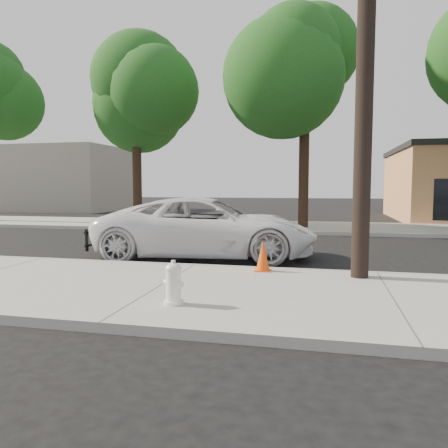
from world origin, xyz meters
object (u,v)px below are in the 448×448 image
at_px(police_cruiser, 207,228).
at_px(utility_pole, 366,41).
at_px(traffic_cone, 263,256).
at_px(fire_hydrant, 173,284).

bearing_deg(police_cruiser, utility_pole, -130.30).
xyz_separation_m(utility_pole, traffic_cone, (-1.96, 0.20, -4.23)).
relative_size(utility_pole, traffic_cone, 13.79).
relative_size(police_cruiser, fire_hydrant, 9.31).
height_order(police_cruiser, traffic_cone, police_cruiser).
bearing_deg(traffic_cone, fire_hydrant, -108.49).
distance_m(utility_pole, traffic_cone, 4.67).
relative_size(fire_hydrant, traffic_cone, 0.98).
bearing_deg(traffic_cone, utility_pole, -5.82).
xyz_separation_m(police_cruiser, traffic_cone, (1.86, -2.30, -0.36)).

